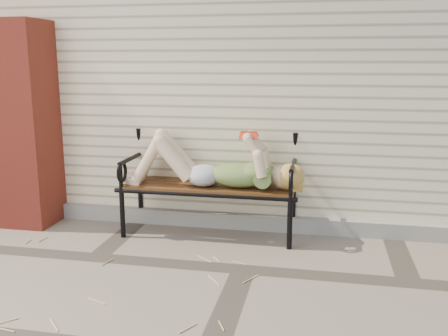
# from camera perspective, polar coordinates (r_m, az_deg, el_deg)

# --- Properties ---
(ground) EXTENTS (80.00, 80.00, 0.00)m
(ground) POSITION_cam_1_polar(r_m,az_deg,el_deg) (4.03, 2.26, -11.51)
(ground) COLOR #786A5C
(ground) RESTS_ON ground
(house_wall) EXTENTS (8.00, 4.00, 3.00)m
(house_wall) POSITION_cam_1_polar(r_m,az_deg,el_deg) (6.67, 6.52, 11.08)
(house_wall) COLOR #F3E7BE
(house_wall) RESTS_ON ground
(foundation_strip) EXTENTS (8.00, 0.10, 0.15)m
(foundation_strip) POSITION_cam_1_polar(r_m,az_deg,el_deg) (4.90, 4.07, -6.21)
(foundation_strip) COLOR gray
(foundation_strip) RESTS_ON ground
(brick_pillar) EXTENTS (0.50, 0.50, 2.00)m
(brick_pillar) POSITION_cam_1_polar(r_m,az_deg,el_deg) (5.28, -21.77, 4.60)
(brick_pillar) COLOR #B03727
(brick_pillar) RESTS_ON ground
(garden_bench) EXTENTS (1.75, 0.70, 1.14)m
(garden_bench) POSITION_cam_1_polar(r_m,az_deg,el_deg) (4.72, -1.44, 0.19)
(garden_bench) COLOR black
(garden_bench) RESTS_ON ground
(reading_woman) EXTENTS (1.65, 0.38, 0.52)m
(reading_woman) POSITION_cam_1_polar(r_m,az_deg,el_deg) (4.58, -1.65, 0.29)
(reading_woman) COLOR #0A4249
(reading_woman) RESTS_ON ground
(straw_scatter) EXTENTS (2.89, 1.57, 0.01)m
(straw_scatter) POSITION_cam_1_polar(r_m,az_deg,el_deg) (4.07, -12.84, -11.44)
(straw_scatter) COLOR #EAC072
(straw_scatter) RESTS_ON ground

